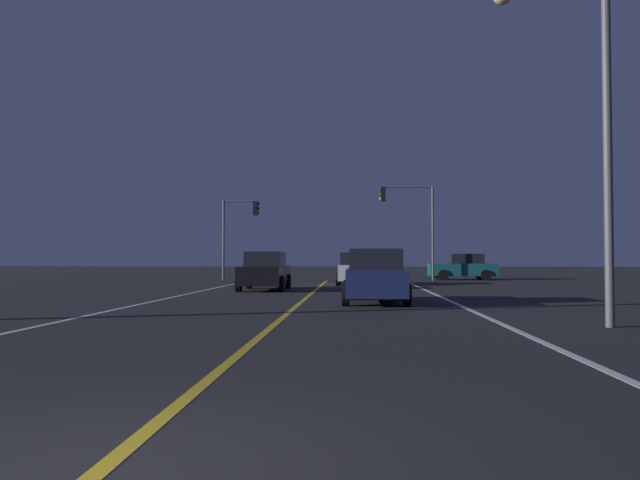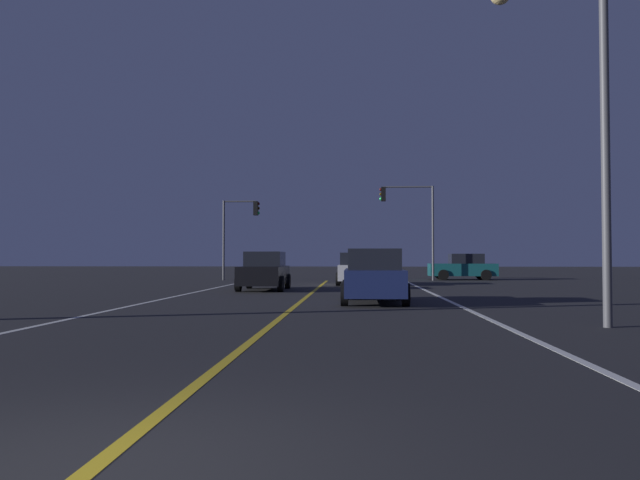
{
  "view_description": "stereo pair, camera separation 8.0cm",
  "coord_description": "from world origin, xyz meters",
  "px_view_note": "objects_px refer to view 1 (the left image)",
  "views": [
    {
      "loc": [
        1.69,
        -3.88,
        1.41
      ],
      "look_at": [
        -0.26,
        31.46,
        2.46
      ],
      "focal_mm": 34.49,
      "sensor_mm": 36.0,
      "label": 1
    },
    {
      "loc": [
        1.77,
        -3.88,
        1.41
      ],
      "look_at": [
        -0.26,
        31.46,
        2.46
      ],
      "focal_mm": 34.49,
      "sensor_mm": 36.0,
      "label": 2
    }
  ],
  "objects_px": {
    "car_oncoming": "(265,271)",
    "traffic_light_near_right": "(408,211)",
    "car_lead_same_lane": "(375,277)",
    "street_lamp_right_near": "(578,102)",
    "traffic_light_near_left": "(241,221)",
    "car_crossing_side": "(463,267)",
    "car_ahead_far": "(356,269)"
  },
  "relations": [
    {
      "from": "traffic_light_near_right",
      "to": "street_lamp_right_near",
      "type": "height_order",
      "value": "street_lamp_right_near"
    },
    {
      "from": "car_oncoming",
      "to": "car_ahead_far",
      "type": "height_order",
      "value": "same"
    },
    {
      "from": "car_lead_same_lane",
      "to": "street_lamp_right_near",
      "type": "xyz_separation_m",
      "value": [
        3.97,
        -6.6,
        3.83
      ]
    },
    {
      "from": "car_oncoming",
      "to": "car_crossing_side",
      "type": "xyz_separation_m",
      "value": [
        11.08,
        13.53,
        0.0
      ]
    },
    {
      "from": "car_ahead_far",
      "to": "car_crossing_side",
      "type": "height_order",
      "value": "same"
    },
    {
      "from": "car_ahead_far",
      "to": "street_lamp_right_near",
      "type": "distance_m",
      "value": 20.76
    },
    {
      "from": "car_lead_same_lane",
      "to": "traffic_light_near_left",
      "type": "height_order",
      "value": "traffic_light_near_left"
    },
    {
      "from": "traffic_light_near_left",
      "to": "traffic_light_near_right",
      "type": "bearing_deg",
      "value": 0.0
    },
    {
      "from": "car_oncoming",
      "to": "traffic_light_near_right",
      "type": "bearing_deg",
      "value": 148.27
    },
    {
      "from": "car_crossing_side",
      "to": "car_lead_same_lane",
      "type": "bearing_deg",
      "value": 72.98
    },
    {
      "from": "car_lead_same_lane",
      "to": "street_lamp_right_near",
      "type": "height_order",
      "value": "street_lamp_right_near"
    },
    {
      "from": "car_ahead_far",
      "to": "car_crossing_side",
      "type": "relative_size",
      "value": 1.0
    },
    {
      "from": "car_oncoming",
      "to": "car_lead_same_lane",
      "type": "height_order",
      "value": "same"
    },
    {
      "from": "traffic_light_near_left",
      "to": "street_lamp_right_near",
      "type": "relative_size",
      "value": 0.71
    },
    {
      "from": "car_oncoming",
      "to": "traffic_light_near_right",
      "type": "xyz_separation_m",
      "value": [
        7.37,
        11.93,
        3.6
      ]
    },
    {
      "from": "car_ahead_far",
      "to": "traffic_light_near_left",
      "type": "xyz_separation_m",
      "value": [
        -7.34,
        6.24,
        2.96
      ]
    },
    {
      "from": "street_lamp_right_near",
      "to": "traffic_light_near_left",
      "type": "bearing_deg",
      "value": -65.56
    },
    {
      "from": "car_lead_same_lane",
      "to": "car_ahead_far",
      "type": "distance_m",
      "value": 13.31
    },
    {
      "from": "car_oncoming",
      "to": "car_lead_same_lane",
      "type": "xyz_separation_m",
      "value": [
        4.61,
        -7.61,
        0.0
      ]
    },
    {
      "from": "traffic_light_near_left",
      "to": "street_lamp_right_near",
      "type": "height_order",
      "value": "street_lamp_right_near"
    },
    {
      "from": "car_oncoming",
      "to": "street_lamp_right_near",
      "type": "height_order",
      "value": "street_lamp_right_near"
    },
    {
      "from": "car_lead_same_lane",
      "to": "car_crossing_side",
      "type": "distance_m",
      "value": 22.11
    },
    {
      "from": "car_crossing_side",
      "to": "traffic_light_near_right",
      "type": "bearing_deg",
      "value": 23.46
    },
    {
      "from": "car_ahead_far",
      "to": "car_crossing_side",
      "type": "distance_m",
      "value": 10.53
    },
    {
      "from": "car_oncoming",
      "to": "car_ahead_far",
      "type": "relative_size",
      "value": 1.0
    },
    {
      "from": "car_oncoming",
      "to": "street_lamp_right_near",
      "type": "xyz_separation_m",
      "value": [
        8.58,
        -14.2,
        3.83
      ]
    },
    {
      "from": "car_crossing_side",
      "to": "car_oncoming",
      "type": "bearing_deg",
      "value": 50.7
    },
    {
      "from": "car_oncoming",
      "to": "traffic_light_near_left",
      "type": "relative_size",
      "value": 0.84
    },
    {
      "from": "traffic_light_near_left",
      "to": "car_crossing_side",
      "type": "bearing_deg",
      "value": 6.38
    },
    {
      "from": "car_lead_same_lane",
      "to": "street_lamp_right_near",
      "type": "bearing_deg",
      "value": -148.96
    },
    {
      "from": "car_ahead_far",
      "to": "car_crossing_side",
      "type": "bearing_deg",
      "value": -41.86
    },
    {
      "from": "traffic_light_near_right",
      "to": "traffic_light_near_left",
      "type": "bearing_deg",
      "value": 0.0
    }
  ]
}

